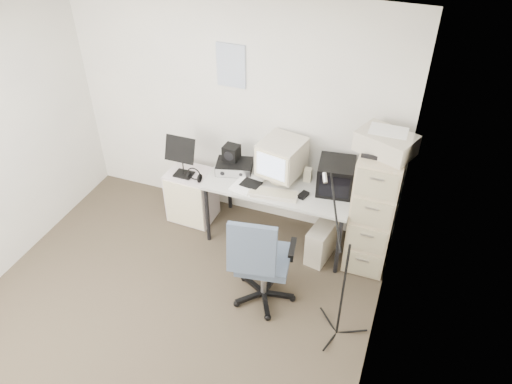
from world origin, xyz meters
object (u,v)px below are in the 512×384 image
(side_cart, at_px, (192,195))
(desk, at_px, (280,211))
(filing_cabinet, at_px, (374,208))
(office_chair, at_px, (264,258))

(side_cart, bearing_deg, desk, 2.25)
(desk, distance_m, side_cart, 1.03)
(desk, relative_size, side_cart, 2.48)
(filing_cabinet, bearing_deg, desk, -178.19)
(office_chair, height_order, side_cart, office_chair)
(desk, bearing_deg, filing_cabinet, 1.81)
(desk, height_order, side_cart, desk)
(side_cart, bearing_deg, filing_cabinet, 3.10)
(filing_cabinet, height_order, side_cart, filing_cabinet)
(office_chair, bearing_deg, filing_cabinet, 38.08)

